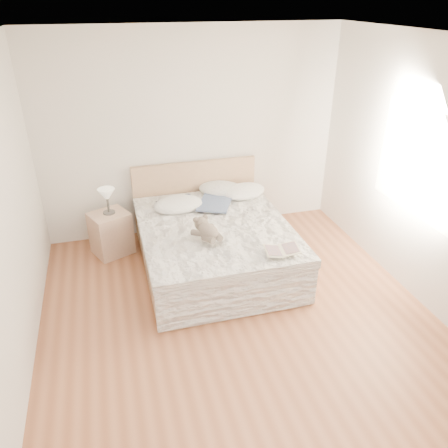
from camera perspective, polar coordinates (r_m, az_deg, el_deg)
The scene contains 16 objects.
floor at distance 4.58m, azimuth 2.40°, elevation -13.05°, with size 4.00×4.50×0.00m, color brown.
ceiling at distance 3.47m, azimuth 3.35°, elevation 22.91°, with size 4.00×4.50×0.00m, color silver.
wall_back at distance 5.87m, azimuth -4.15°, elevation 11.53°, with size 4.00×0.02×2.70m, color silver.
wall_front at distance 2.24m, azimuth 22.50°, elevation -22.51°, with size 4.00×0.02×2.70m, color silver.
wall_right at distance 4.81m, azimuth 26.18°, elevation 4.89°, with size 0.02×4.50×2.70m, color silver.
window at distance 4.98m, azimuth 24.17°, elevation 7.30°, with size 0.02×1.30×1.10m, color white.
bed at distance 5.33m, azimuth -1.43°, elevation -2.42°, with size 1.72×2.14×1.00m.
nightstand at distance 5.77m, azimuth -14.53°, elevation -1.17°, with size 0.45×0.40×0.56m, color tan.
table_lamp at distance 5.56m, azimuth -15.06°, elevation 3.56°, with size 0.26×0.26×0.33m.
pillow_left at distance 5.54m, azimuth -6.01°, elevation 2.53°, with size 0.62×0.44×0.19m, color white.
pillow_middle at distance 5.96m, azimuth -0.34°, elevation 4.57°, with size 0.62×0.44×0.19m, color silver.
pillow_right at distance 5.89m, azimuth 2.67°, elevation 4.28°, with size 0.60×0.42×0.18m, color white.
blouse at distance 5.59m, azimuth -1.17°, elevation 2.84°, with size 0.61×0.65×0.02m, color #3B4A6D, non-canonical shape.
photo_book at distance 5.59m, azimuth -7.39°, elevation 2.57°, with size 0.30×0.21×0.02m, color silver.
childrens_book at distance 4.59m, azimuth 7.57°, elevation -3.45°, with size 0.38×0.26×0.02m, color beige.
teddy_bear at distance 4.75m, azimuth -2.07°, elevation -1.74°, with size 0.26×0.37×0.20m, color #6C5D52, non-canonical shape.
Camera 1 is at (-1.11, -3.28, 3.00)m, focal length 35.00 mm.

